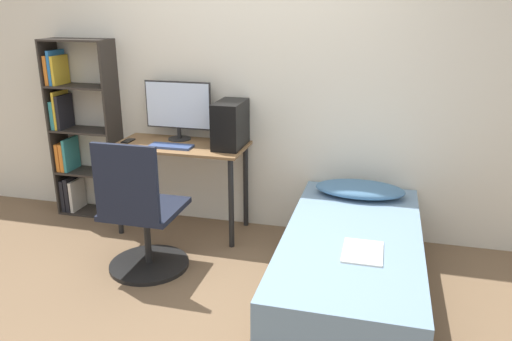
# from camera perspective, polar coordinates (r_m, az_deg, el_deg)

# --- Properties ---
(ground_plane) EXTENTS (14.00, 14.00, 0.00)m
(ground_plane) POSITION_cam_1_polar(r_m,az_deg,el_deg) (3.36, -7.77, -15.90)
(ground_plane) COLOR brown
(wall_back) EXTENTS (8.00, 0.05, 2.50)m
(wall_back) POSITION_cam_1_polar(r_m,az_deg,el_deg) (4.22, -0.90, 9.78)
(wall_back) COLOR silver
(wall_back) RESTS_ON ground_plane
(desk) EXTENTS (1.11, 0.53, 0.78)m
(desk) POSITION_cam_1_polar(r_m,az_deg,el_deg) (4.26, -8.52, 1.26)
(desk) COLOR brown
(desk) RESTS_ON ground_plane
(bookshelf) EXTENTS (0.60, 0.27, 1.61)m
(bookshelf) POSITION_cam_1_polar(r_m,az_deg,el_deg) (4.85, -19.86, 3.93)
(bookshelf) COLOR #2D2823
(bookshelf) RESTS_ON ground_plane
(office_chair) EXTENTS (0.60, 0.60, 1.02)m
(office_chair) POSITION_cam_1_polar(r_m,az_deg,el_deg) (3.72, -12.92, -5.87)
(office_chair) COLOR black
(office_chair) RESTS_ON ground_plane
(bed) EXTENTS (0.91, 1.92, 0.46)m
(bed) POSITION_cam_1_polar(r_m,az_deg,el_deg) (3.46, 10.77, -10.57)
(bed) COLOR #4C3D2D
(bed) RESTS_ON ground_plane
(pillow) EXTENTS (0.69, 0.36, 0.11)m
(pillow) POSITION_cam_1_polar(r_m,az_deg,el_deg) (3.99, 11.79, -2.11)
(pillow) COLOR teal
(pillow) RESTS_ON bed
(magazine) EXTENTS (0.24, 0.32, 0.01)m
(magazine) POSITION_cam_1_polar(r_m,az_deg,el_deg) (3.13, 12.10, -9.08)
(magazine) COLOR silver
(magazine) RESTS_ON bed
(monitor) EXTENTS (0.59, 0.20, 0.50)m
(monitor) POSITION_cam_1_polar(r_m,az_deg,el_deg) (4.32, -8.90, 7.10)
(monitor) COLOR black
(monitor) RESTS_ON desk
(keyboard) EXTENTS (0.35, 0.14, 0.02)m
(keyboard) POSITION_cam_1_polar(r_m,az_deg,el_deg) (4.14, -9.67, 2.75)
(keyboard) COLOR #33477A
(keyboard) RESTS_ON desk
(pc_tower) EXTENTS (0.22, 0.40, 0.37)m
(pc_tower) POSITION_cam_1_polar(r_m,az_deg,el_deg) (4.07, -2.94, 5.30)
(pc_tower) COLOR black
(pc_tower) RESTS_ON desk
(phone) EXTENTS (0.07, 0.14, 0.01)m
(phone) POSITION_cam_1_polar(r_m,az_deg,el_deg) (4.40, -14.41, 3.31)
(phone) COLOR black
(phone) RESTS_ON desk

